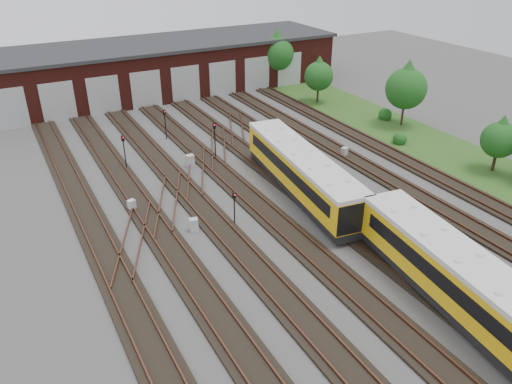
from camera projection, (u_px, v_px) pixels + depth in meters
name	position (u px, v px, depth m)	size (l,w,h in m)	color
ground	(327.00, 239.00, 34.64)	(120.00, 120.00, 0.00)	#43403E
track_network	(321.00, 234.00, 34.97)	(30.40, 70.00, 0.33)	black
maintenance_shed	(146.00, 68.00, 64.19)	(51.00, 12.50, 6.35)	#4B1712
grass_verge	(423.00, 142.00, 50.43)	(8.00, 55.00, 0.05)	#274F1A
metro_train	(463.00, 283.00, 27.11)	(4.84, 48.25, 3.31)	black
signal_mast_0	(124.00, 148.00, 43.81)	(0.28, 0.26, 3.20)	black
signal_mast_1	(234.00, 204.00, 35.54)	(0.25, 0.23, 2.64)	black
signal_mast_2	(165.00, 121.00, 50.18)	(0.28, 0.26, 3.13)	black
signal_mast_3	(215.00, 136.00, 45.88)	(0.31, 0.30, 3.49)	black
relay_cabinet_0	(194.00, 225.00, 35.38)	(0.59, 0.49, 0.98)	#B2B4B8
relay_cabinet_1	(132.00, 205.00, 37.97)	(0.54, 0.45, 0.89)	#B2B4B8
relay_cabinet_2	(190.00, 161.00, 44.95)	(0.68, 0.57, 1.14)	#B2B4B8
relay_cabinet_3	(344.00, 152.00, 46.99)	(0.55, 0.46, 0.92)	#B2B4B8
relay_cabinet_4	(282.00, 152.00, 47.05)	(0.55, 0.45, 0.91)	#B2B4B8
tree_0	(277.00, 49.00, 66.57)	(4.55, 4.55, 7.54)	black
tree_1	(319.00, 73.00, 60.20)	(3.50, 3.50, 5.79)	black
tree_2	(407.00, 84.00, 52.59)	(4.35, 4.35, 7.21)	black
tree_3	(501.00, 136.00, 42.84)	(3.15, 3.15, 5.22)	black
bush_1	(400.00, 137.00, 49.74)	(1.40, 1.40, 1.40)	#154814
bush_2	(385.00, 113.00, 56.15)	(1.50, 1.50, 1.50)	#154814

